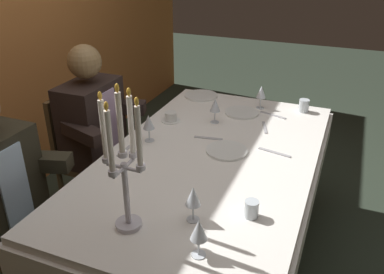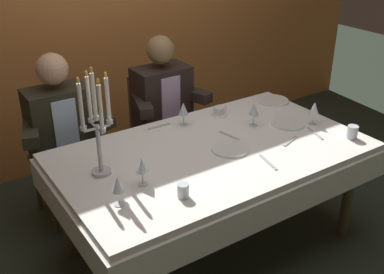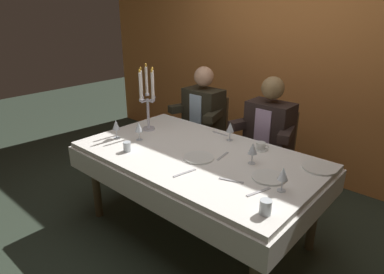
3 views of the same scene
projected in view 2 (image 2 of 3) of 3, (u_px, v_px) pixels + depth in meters
The scene contains 22 objects.
ground_plane at pixel (211, 244), 3.19m from camera, with size 12.00×12.00×0.00m, color #2E382C.
back_wall at pixel (96, 5), 3.83m from camera, with size 6.00×0.12×2.70m, color #D27B3B.
dining_table at pixel (213, 165), 2.91m from camera, with size 1.94×1.14×0.74m.
candelabra at pixel (97, 125), 2.47m from camera, with size 0.19×0.19×0.62m.
dinner_plate_0 at pixel (230, 149), 2.85m from camera, with size 0.23×0.23×0.01m, color white.
dinner_plate_1 at pixel (272, 101), 3.55m from camera, with size 0.25×0.25×0.01m, color white.
dinner_plate_2 at pixel (288, 123), 3.18m from camera, with size 0.23×0.23×0.01m, color white.
wine_glass_0 at pixel (118, 185), 2.28m from camera, with size 0.07×0.07×0.16m.
wine_glass_1 at pixel (314, 109), 3.13m from camera, with size 0.07×0.07×0.16m.
wine_glass_2 at pixel (183, 110), 3.12m from camera, with size 0.07×0.07×0.16m.
wine_glass_3 at pixel (254, 110), 3.12m from camera, with size 0.07×0.07×0.16m.
wine_glass_4 at pixel (142, 166), 2.44m from camera, with size 0.07×0.07×0.16m.
water_tumbler_0 at pixel (352, 132), 2.97m from camera, with size 0.07×0.07×0.09m, color silver.
water_tumbler_1 at pixel (183, 191), 2.37m from camera, with size 0.06×0.06×0.08m, color silver.
coffee_cup_0 at pixel (219, 111), 3.32m from camera, with size 0.13×0.12×0.06m.
fork_0 at pixel (290, 141), 2.95m from camera, with size 0.17×0.02×0.01m, color #B7B7BC.
knife_1 at pixel (268, 162), 2.70m from camera, with size 0.19×0.02×0.01m, color #B7B7BC.
spoon_2 at pixel (159, 126), 3.15m from camera, with size 0.17×0.02×0.01m, color #B7B7BC.
knife_3 at pixel (315, 133), 3.05m from camera, with size 0.19×0.02×0.01m, color #B7B7BC.
fork_4 at pixel (230, 136), 3.02m from camera, with size 0.17×0.02×0.01m, color #B7B7BC.
seated_diner_0 at pixel (60, 124), 3.19m from camera, with size 0.63×0.48×1.24m.
seated_diner_1 at pixel (162, 100), 3.60m from camera, with size 0.63×0.48×1.24m.
Camera 2 is at (-1.51, -2.03, 2.08)m, focal length 43.38 mm.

